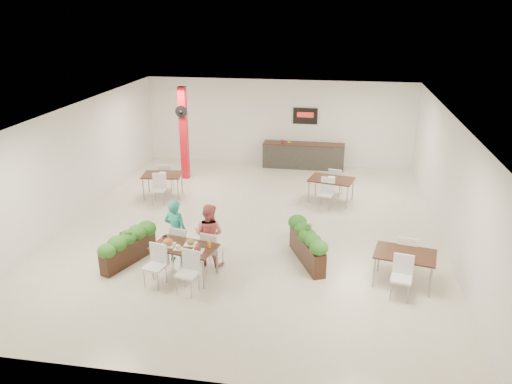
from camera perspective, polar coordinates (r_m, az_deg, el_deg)
ground at (r=13.74m, az=-0.58°, el=-4.11°), size 12.00×12.00×0.00m
room_shell at (r=13.03m, az=-0.62°, el=3.93°), size 10.10×12.10×3.22m
red_column at (r=17.39m, az=-8.26°, el=6.75°), size 0.40×0.41×3.20m
service_counter at (r=18.74m, az=5.43°, el=4.23°), size 3.00×0.64×2.20m
main_table at (r=11.25m, az=-8.25°, el=-6.64°), size 1.54×1.84×0.92m
diner_man at (r=11.86m, az=-9.16°, el=-4.42°), size 0.64×0.49×1.57m
diner_woman at (r=11.65m, az=-5.40°, el=-4.86°), size 0.84×0.71×1.51m
planter_left at (r=12.14m, az=-14.42°, el=-5.76°), size 0.87×1.63×0.89m
planter_right at (r=11.87m, az=5.87°, el=-5.79°), size 0.99×1.74×0.97m
side_table_a at (r=16.01m, az=-10.65°, el=1.61°), size 1.30×1.66×0.92m
side_table_b at (r=15.49m, az=8.60°, el=1.12°), size 1.48×1.67×0.92m
side_table_c at (r=11.30m, az=16.64°, el=-7.25°), size 1.42×1.67×0.92m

